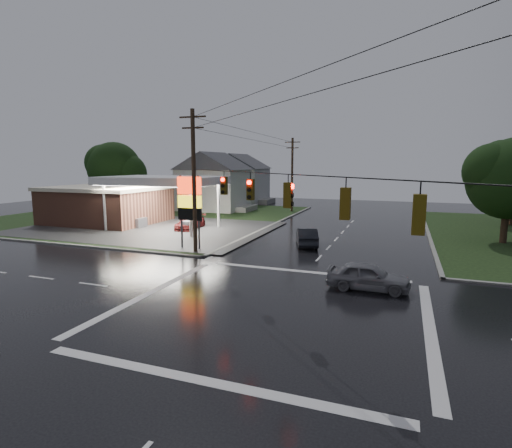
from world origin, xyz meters
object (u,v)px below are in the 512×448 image
(tree_nw_behind, at_px, (115,169))
(tree_ne_near, at_px, (511,180))
(gas_station, at_px, (114,202))
(car_crossing, at_px, (368,276))
(car_pump, at_px, (190,222))
(house_far, at_px, (239,178))
(pylon_sign, at_px, (190,200))
(house_near, at_px, (214,181))
(utility_pole_n, at_px, (292,174))
(utility_pole_nw, at_px, (194,180))
(car_north, at_px, (307,237))

(tree_nw_behind, relative_size, tree_ne_near, 1.11)
(gas_station, bearing_deg, tree_ne_near, 3.30)
(tree_nw_behind, xyz_separation_m, car_crossing, (37.88, -25.42, -5.41))
(tree_nw_behind, bearing_deg, car_pump, -30.39)
(house_far, bearing_deg, car_pump, -77.34)
(gas_station, xyz_separation_m, pylon_sign, (15.18, -9.20, 1.46))
(tree_nw_behind, bearing_deg, house_near, 24.98)
(gas_station, xyz_separation_m, utility_pole_n, (16.18, 18.30, 2.92))
(house_near, relative_size, car_crossing, 2.45)
(tree_ne_near, height_order, car_crossing, tree_ne_near)
(house_near, bearing_deg, utility_pole_nw, -66.63)
(utility_pole_n, bearing_deg, house_far, 141.23)
(car_pump, bearing_deg, tree_ne_near, -1.94)
(house_near, xyz_separation_m, car_crossing, (24.99, -31.43, -3.64))
(gas_station, distance_m, tree_ne_near, 40.00)
(pylon_sign, distance_m, tree_nw_behind, 30.49)
(house_near, xyz_separation_m, tree_nw_behind, (-12.89, -6.01, 1.77))
(house_near, bearing_deg, gas_station, -106.17)
(house_near, xyz_separation_m, tree_ne_near, (35.09, -14.01, 1.16))
(gas_station, xyz_separation_m, house_far, (3.73, 28.30, 1.86))
(car_crossing, bearing_deg, house_far, 31.06)
(pylon_sign, relative_size, car_crossing, 1.33)
(house_near, xyz_separation_m, car_north, (19.03, -20.82, -3.64))
(house_far, relative_size, car_crossing, 2.45)
(utility_pole_n, bearing_deg, car_north, -71.63)
(pylon_sign, relative_size, tree_ne_near, 0.67)
(pylon_sign, xyz_separation_m, house_far, (-11.45, 37.50, 0.39))
(car_crossing, bearing_deg, car_pump, 53.27)
(gas_station, height_order, car_crossing, gas_station)
(house_far, xyz_separation_m, tree_ne_near, (36.09, -26.01, 1.16))
(pylon_sign, relative_size, tree_nw_behind, 0.60)
(house_near, distance_m, tree_nw_behind, 14.33)
(tree_nw_behind, bearing_deg, utility_pole_n, 18.21)
(house_far, bearing_deg, tree_ne_near, -35.77)
(gas_station, height_order, house_far, house_far)
(pylon_sign, xyz_separation_m, tree_nw_behind, (-23.34, 19.49, 2.17))
(utility_pole_nw, bearing_deg, utility_pole_n, 90.00)
(utility_pole_n, bearing_deg, gas_station, -131.47)
(pylon_sign, xyz_separation_m, house_near, (-10.45, 25.50, 0.39))
(gas_station, distance_m, house_near, 17.07)
(car_north, bearing_deg, utility_pole_nw, 19.06)
(pylon_sign, relative_size, house_far, 0.54)
(utility_pole_n, bearing_deg, house_near, -170.09)
(house_far, distance_m, tree_ne_near, 44.50)
(gas_station, bearing_deg, house_far, 82.50)
(house_far, height_order, car_north, house_far)
(house_near, distance_m, tree_ne_near, 37.80)
(gas_station, xyz_separation_m, car_pump, (10.19, -0.47, -1.83))
(pylon_sign, bearing_deg, car_pump, 119.73)
(tree_ne_near, bearing_deg, utility_pole_n, 145.90)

